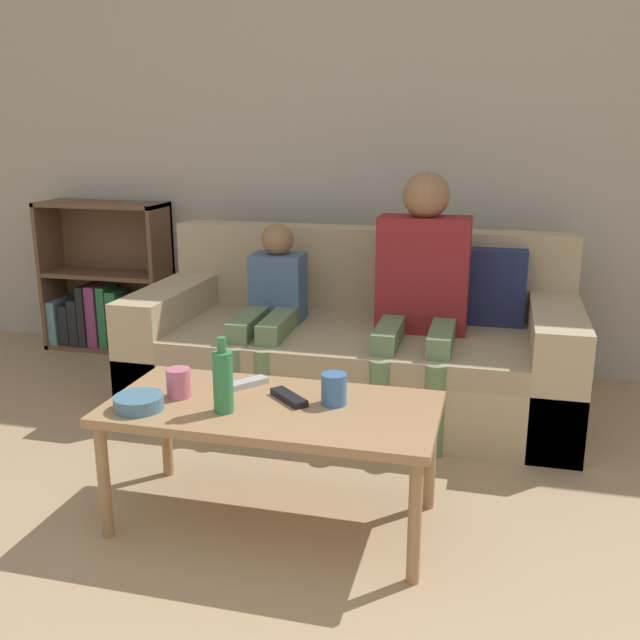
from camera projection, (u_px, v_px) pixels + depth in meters
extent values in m
cube|color=#B7B2A8|center=(396.00, 127.00, 3.77)|extent=(12.00, 0.06, 2.60)
cube|color=tan|center=(353.00, 376.00, 3.42)|extent=(2.03, 0.93, 0.29)
cube|color=tan|center=(349.00, 343.00, 3.28)|extent=(1.59, 0.75, 0.10)
cube|color=tan|center=(369.00, 269.00, 3.65)|extent=(2.03, 0.18, 0.42)
cube|color=tan|center=(177.00, 337.00, 3.60)|extent=(0.22, 0.93, 0.55)
cube|color=tan|center=(552.00, 366.00, 3.17)|extent=(0.22, 0.93, 0.55)
cube|color=navy|center=(487.00, 287.00, 3.38)|extent=(0.36, 0.12, 0.36)
cube|color=brown|center=(53.00, 274.00, 4.31)|extent=(0.02, 0.28, 0.88)
cube|color=brown|center=(163.00, 280.00, 4.14)|extent=(0.02, 0.28, 0.88)
cube|color=brown|center=(118.00, 273.00, 4.35)|extent=(0.75, 0.02, 0.88)
cube|color=brown|center=(112.00, 346.00, 4.34)|extent=(0.75, 0.28, 0.02)
cube|color=brown|center=(106.00, 274.00, 4.22)|extent=(0.70, 0.28, 0.02)
cube|color=brown|center=(101.00, 204.00, 4.11)|extent=(0.75, 0.28, 0.02)
cube|color=#6699A8|center=(62.00, 320.00, 4.37)|extent=(0.05, 0.24, 0.26)
cube|color=#232328|center=(72.00, 322.00, 4.35)|extent=(0.06, 0.19, 0.24)
cube|color=#232328|center=(82.00, 320.00, 4.33)|extent=(0.06, 0.21, 0.28)
cube|color=#232328|center=(90.00, 314.00, 4.31)|extent=(0.04, 0.23, 0.36)
cube|color=#993D84|center=(99.00, 314.00, 4.29)|extent=(0.06, 0.19, 0.37)
cube|color=#2D7A4C|center=(108.00, 315.00, 4.27)|extent=(0.05, 0.17, 0.37)
cube|color=#2D7A4C|center=(119.00, 318.00, 4.26)|extent=(0.07, 0.17, 0.34)
cube|color=red|center=(129.00, 322.00, 4.26)|extent=(0.04, 0.23, 0.29)
cube|color=#232328|center=(137.00, 322.00, 4.23)|extent=(0.05, 0.17, 0.31)
cube|color=#232328|center=(147.00, 322.00, 4.22)|extent=(0.06, 0.16, 0.32)
cylinder|color=#A87F56|center=(104.00, 481.00, 2.29)|extent=(0.04, 0.04, 0.39)
cylinder|color=#A87F56|center=(415.00, 522.00, 2.05)|extent=(0.04, 0.04, 0.39)
cylinder|color=#A87F56|center=(166.00, 427.00, 2.71)|extent=(0.04, 0.04, 0.39)
cylinder|color=#A87F56|center=(430.00, 456.00, 2.47)|extent=(0.04, 0.04, 0.39)
cube|color=#A87F56|center=(272.00, 409.00, 2.33)|extent=(1.08, 0.53, 0.03)
cylinder|color=#66845B|center=(379.00, 405.00, 2.93)|extent=(0.09, 0.09, 0.39)
cylinder|color=#66845B|center=(434.00, 410.00, 2.88)|extent=(0.09, 0.09, 0.39)
cube|color=#66845B|center=(389.00, 333.00, 3.10)|extent=(0.10, 0.42, 0.09)
cube|color=#66845B|center=(442.00, 337.00, 3.05)|extent=(0.10, 0.42, 0.09)
cube|color=maroon|center=(423.00, 274.00, 3.25)|extent=(0.41, 0.20, 0.53)
sphere|color=#936B4C|center=(426.00, 195.00, 3.15)|extent=(0.21, 0.21, 0.21)
cylinder|color=#66845B|center=(234.00, 390.00, 3.10)|extent=(0.09, 0.09, 0.39)
cylinder|color=#66845B|center=(264.00, 393.00, 3.07)|extent=(0.09, 0.09, 0.39)
cube|color=#66845B|center=(250.00, 323.00, 3.26)|extent=(0.11, 0.42, 0.09)
cube|color=#66845B|center=(279.00, 325.00, 3.23)|extent=(0.11, 0.42, 0.09)
cube|color=#476693|center=(278.00, 287.00, 3.45)|extent=(0.25, 0.21, 0.33)
sphere|color=#936B4C|center=(278.00, 239.00, 3.39)|extent=(0.16, 0.16, 0.16)
cylinder|color=pink|center=(179.00, 383.00, 2.38)|extent=(0.08, 0.08, 0.10)
cylinder|color=#3D70B2|center=(334.00, 389.00, 2.31)|extent=(0.08, 0.08, 0.10)
cube|color=black|center=(289.00, 397.00, 2.35)|extent=(0.16, 0.15, 0.02)
cube|color=#B7B7BC|center=(245.00, 384.00, 2.48)|extent=(0.14, 0.16, 0.02)
cylinder|color=teal|center=(139.00, 402.00, 2.28)|extent=(0.16, 0.16, 0.05)
cylinder|color=#33844C|center=(223.00, 382.00, 2.24)|extent=(0.06, 0.06, 0.20)
cylinder|color=#33844C|center=(222.00, 345.00, 2.21)|extent=(0.03, 0.03, 0.05)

